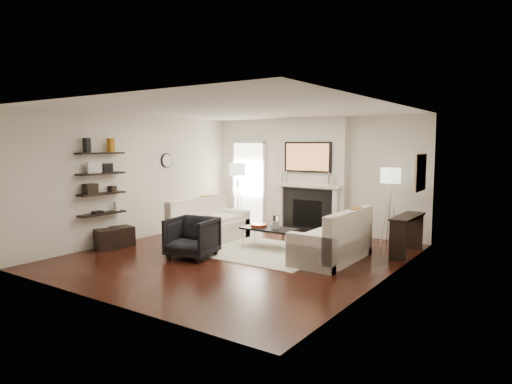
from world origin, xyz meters
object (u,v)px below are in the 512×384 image
Objects in this scene: coffee_table at (269,229)px; ottoman_near at (122,236)px; armchair at (192,235)px; lamp_right_shade at (391,175)px; lamp_left_shade at (237,169)px; loveseat_left_base at (210,232)px; loveseat_right_base at (331,249)px.

coffee_table is 3.03m from ottoman_near.
armchair is 2.05× the size of lamp_right_shade.
lamp_left_shade is 1.00× the size of lamp_right_shade.
coffee_table is (1.40, 0.18, 0.19)m from loveseat_left_base.
loveseat_right_base is at bearing -105.80° from lamp_right_shade.
loveseat_left_base is 1.42m from coffee_table.
lamp_left_shade is at bearing 108.56° from loveseat_left_base.
coffee_table is at bearing 49.35° from armchair.
loveseat_left_base is 2.28m from lamp_left_shade.
ottoman_near is (-4.52, -3.07, -1.25)m from lamp_right_shade.
ottoman_near is (-0.62, -3.13, -1.25)m from lamp_left_shade.
loveseat_right_base is 2.55m from armchair.
coffee_table is at bearing 174.75° from loveseat_right_base.
ottoman_near is at bearing -133.07° from loveseat_left_base.
loveseat_right_base reaches higher than ottoman_near.
loveseat_left_base is at bearing 105.48° from armchair.
loveseat_left_base is 4.50× the size of ottoman_near.
lamp_right_shade is at bearing 74.20° from loveseat_right_base.
coffee_table is 2.75× the size of lamp_right_shade.
lamp_left_shade is 1.00× the size of ottoman_near.
armchair is 3.42m from lamp_left_shade.
lamp_left_shade is at bearing 152.66° from loveseat_right_base.
loveseat_left_base is 1.37m from armchair.
lamp_right_shade is at bearing 28.12° from loveseat_left_base.
loveseat_left_base is 4.50× the size of lamp_right_shade.
loveseat_right_base is 2.16m from lamp_right_shade.
loveseat_right_base is 1.64× the size of coffee_table.
loveseat_left_base is 2.81m from loveseat_right_base.
lamp_right_shade reaches higher than ottoman_near.
coffee_table is 2.75× the size of ottoman_near.
lamp_left_shade is (-0.61, 1.82, 1.24)m from loveseat_left_base.
coffee_table is 2.68m from lamp_right_shade.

